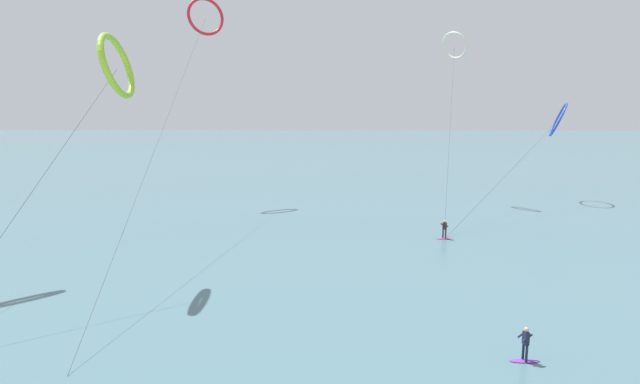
{
  "coord_description": "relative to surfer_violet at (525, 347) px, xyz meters",
  "views": [
    {
      "loc": [
        0.57,
        -11.43,
        12.14
      ],
      "look_at": [
        0.0,
        20.36,
        6.65
      ],
      "focal_mm": 29.83,
      "sensor_mm": 36.0,
      "label": 1
    }
  ],
  "objects": [
    {
      "name": "surfer_violet",
      "position": [
        0.0,
        0.0,
        0.0
      ],
      "size": [
        1.4,
        0.63,
        1.7
      ],
      "rotation": [
        0.0,
        0.0,
        1.78
      ],
      "color": "purple",
      "rests_on": "ground"
    },
    {
      "name": "kite_lime",
      "position": [
        -22.87,
        11.43,
        13.5
      ],
      "size": [
        6.32,
        14.74,
        16.47
      ],
      "rotation": [
        0.0,
        0.0,
        1.56
      ],
      "color": "#8CC62D",
      "rests_on": "ground"
    },
    {
      "name": "kite_ivory",
      "position": [
        5.38,
        40.83,
        17.58
      ],
      "size": [
        6.11,
        20.23,
        20.05
      ],
      "rotation": [
        0.0,
        0.0,
        2.38
      ],
      "color": "silver",
      "rests_on": "ground"
    },
    {
      "name": "kite_crimson",
      "position": [
        -23.52,
        40.15,
        20.84
      ],
      "size": [
        4.93,
        43.84,
        23.92
      ],
      "rotation": [
        0.0,
        0.0,
        0.59
      ],
      "color": "red",
      "rests_on": "ground"
    },
    {
      "name": "kite_cobalt",
      "position": [
        18.24,
        41.34,
        9.03
      ],
      "size": [
        18.89,
        21.43,
        11.95
      ],
      "rotation": [
        0.0,
        0.0,
        4.39
      ],
      "color": "#2647B7",
      "rests_on": "ground"
    },
    {
      "name": "surfer_magenta",
      "position": [
        0.99,
        22.34,
        0.0
      ],
      "size": [
        1.4,
        0.73,
        1.7
      ],
      "rotation": [
        0.0,
        0.0,
        5.51
      ],
      "color": "#CC288E",
      "rests_on": "ground"
    },
    {
      "name": "sea_water",
      "position": [
        -9.73,
        93.46,
        -0.78
      ],
      "size": [
        400.0,
        200.0,
        0.08
      ],
      "primitive_type": "cube",
      "color": "#476B75",
      "rests_on": "ground"
    }
  ]
}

